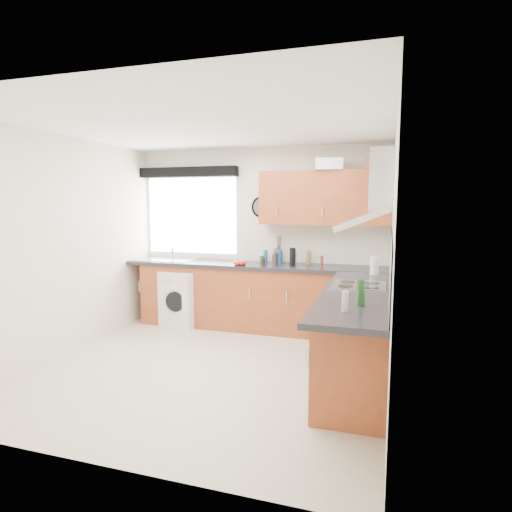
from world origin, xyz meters
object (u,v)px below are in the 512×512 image
(extractor_hood, at_px, (372,199))
(washing_machine, at_px, (184,298))
(oven, at_px, (358,333))
(upper_cabinets, at_px, (325,198))

(extractor_hood, relative_size, washing_machine, 1.00)
(oven, bearing_deg, extractor_hood, -0.00)
(oven, xyz_separation_m, extractor_hood, (0.10, -0.00, 1.34))
(extractor_hood, distance_m, washing_machine, 3.14)
(oven, height_order, upper_cabinets, upper_cabinets)
(extractor_hood, height_order, upper_cabinets, upper_cabinets)
(extractor_hood, height_order, washing_machine, extractor_hood)
(extractor_hood, bearing_deg, upper_cabinets, 116.13)
(oven, xyz_separation_m, upper_cabinets, (-0.55, 1.32, 1.38))
(oven, bearing_deg, washing_machine, 156.25)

